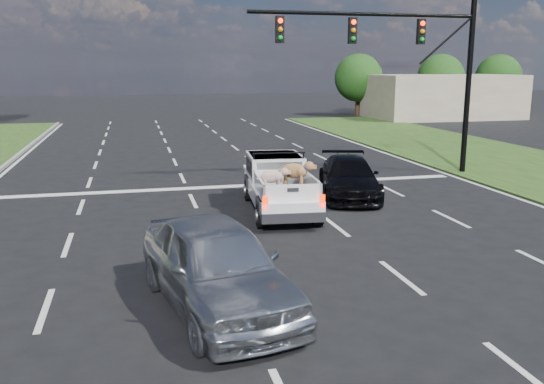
{
  "coord_description": "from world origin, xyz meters",
  "views": [
    {
      "loc": [
        -3.53,
        -10.39,
        4.31
      ],
      "look_at": [
        -0.54,
        2.0,
        1.52
      ],
      "focal_mm": 38.0,
      "sensor_mm": 36.0,
      "label": 1
    }
  ],
  "objects_px": {
    "traffic_signal": "(415,55)",
    "black_coupe": "(349,177)",
    "silver_sedan": "(217,265)",
    "pickup_truck": "(279,183)"
  },
  "relations": [
    {
      "from": "traffic_signal",
      "to": "silver_sedan",
      "type": "relative_size",
      "value": 1.9
    },
    {
      "from": "pickup_truck",
      "to": "silver_sedan",
      "type": "bearing_deg",
      "value": -107.61
    },
    {
      "from": "pickup_truck",
      "to": "silver_sedan",
      "type": "distance_m",
      "value": 7.36
    },
    {
      "from": "traffic_signal",
      "to": "pickup_truck",
      "type": "height_order",
      "value": "traffic_signal"
    },
    {
      "from": "traffic_signal",
      "to": "black_coupe",
      "type": "distance_m",
      "value": 6.31
    },
    {
      "from": "silver_sedan",
      "to": "black_coupe",
      "type": "relative_size",
      "value": 1.07
    },
    {
      "from": "pickup_truck",
      "to": "black_coupe",
      "type": "xyz_separation_m",
      "value": [
        2.77,
        1.32,
        -0.18
      ]
    },
    {
      "from": "pickup_truck",
      "to": "silver_sedan",
      "type": "height_order",
      "value": "pickup_truck"
    },
    {
      "from": "traffic_signal",
      "to": "black_coupe",
      "type": "relative_size",
      "value": 2.03
    },
    {
      "from": "black_coupe",
      "to": "traffic_signal",
      "type": "bearing_deg",
      "value": 53.33
    }
  ]
}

